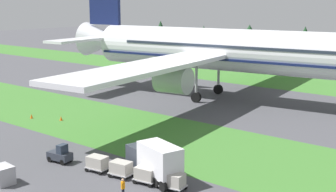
# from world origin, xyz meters

# --- Properties ---
(grass_strip_near) EXTENTS (320.00, 17.21, 0.01)m
(grass_strip_near) POSITION_xyz_m (0.00, 21.85, 0.00)
(grass_strip_near) COLOR #3D752D
(grass_strip_near) RESTS_ON ground
(grass_strip_far) EXTENTS (320.00, 17.21, 0.01)m
(grass_strip_far) POSITION_xyz_m (0.00, 68.26, 0.00)
(grass_strip_far) COLOR #3D752D
(grass_strip_far) RESTS_ON ground
(airliner) EXTENTS (59.22, 73.41, 23.85)m
(airliner) POSITION_xyz_m (-4.63, 44.86, 8.55)
(airliner) COLOR white
(airliner) RESTS_ON ground
(baggage_tug) EXTENTS (2.75, 1.63, 1.97)m
(baggage_tug) POSITION_xyz_m (-0.62, 7.98, 0.81)
(baggage_tug) COLOR #2D333D
(baggage_tug) RESTS_ON ground
(cargo_dolly_lead) EXTENTS (2.38, 1.78, 1.55)m
(cargo_dolly_lead) POSITION_xyz_m (4.36, 8.64, 0.92)
(cargo_dolly_lead) COLOR #A3A3A8
(cargo_dolly_lead) RESTS_ON ground
(cargo_dolly_second) EXTENTS (2.38, 1.78, 1.55)m
(cargo_dolly_second) POSITION_xyz_m (7.23, 9.02, 0.92)
(cargo_dolly_second) COLOR #A3A3A8
(cargo_dolly_second) RESTS_ON ground
(cargo_dolly_third) EXTENTS (2.38, 1.78, 1.55)m
(cargo_dolly_third) POSITION_xyz_m (10.11, 9.41, 0.92)
(cargo_dolly_third) COLOR #A3A3A8
(cargo_dolly_third) RESTS_ON ground
(cargo_dolly_fourth) EXTENTS (2.38, 1.78, 1.55)m
(cargo_dolly_fourth) POSITION_xyz_m (12.98, 9.79, 0.92)
(cargo_dolly_fourth) COLOR #A3A3A8
(cargo_dolly_fourth) RESTS_ON ground
(catering_truck) EXTENTS (7.32, 4.19, 3.58)m
(catering_truck) POSITION_xyz_m (9.98, 10.74, 1.95)
(catering_truck) COLOR #2D333D
(catering_truck) RESTS_ON ground
(ground_crew_marshaller) EXTENTS (0.36, 0.50, 1.74)m
(ground_crew_marshaller) POSITION_xyz_m (10.71, 5.78, 0.95)
(ground_crew_marshaller) COLOR black
(ground_crew_marshaller) RESTS_ON ground
(uld_container_2) EXTENTS (2.13, 1.77, 1.70)m
(uld_container_2) POSITION_xyz_m (-0.06, 1.02, 0.85)
(uld_container_2) COLOR #A3A3A8
(uld_container_2) RESTS_ON ground
(taxiway_marker_0) EXTENTS (0.44, 0.44, 0.67)m
(taxiway_marker_0) POSITION_xyz_m (7.30, 16.92, 0.33)
(taxiway_marker_0) COLOR orange
(taxiway_marker_0) RESTS_ON ground
(taxiway_marker_1) EXTENTS (0.44, 0.44, 0.64)m
(taxiway_marker_1) POSITION_xyz_m (-18.66, 16.88, 0.32)
(taxiway_marker_1) COLOR orange
(taxiway_marker_1) RESTS_ON ground
(taxiway_marker_2) EXTENTS (0.44, 0.44, 0.64)m
(taxiway_marker_2) POSITION_xyz_m (-14.37, 18.77, 0.32)
(taxiway_marker_2) COLOR orange
(taxiway_marker_2) RESTS_ON ground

